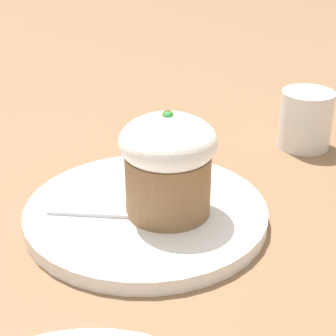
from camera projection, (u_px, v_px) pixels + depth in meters
The scene contains 5 objects.
ground_plane at pixel (146, 219), 0.59m from camera, with size 4.00×4.00×0.00m, color #846042.
dessert_plate at pixel (146, 213), 0.59m from camera, with size 0.25×0.25×0.02m.
carrot_cake at pixel (168, 163), 0.55m from camera, with size 0.10×0.10×0.11m.
spoon at pixel (141, 214), 0.56m from camera, with size 0.05×0.14×0.01m.
coffee_cup at pixel (305, 119), 0.74m from camera, with size 0.10×0.07×0.08m.
Camera 1 is at (-0.50, 0.02, 0.31)m, focal length 60.00 mm.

